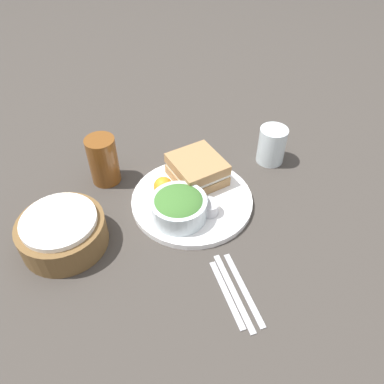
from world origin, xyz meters
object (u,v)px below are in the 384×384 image
salad_bowl (179,206)px  bread_basket (62,232)px  sandwich (197,169)px  knife (235,291)px  water_glass (272,145)px  dressing_cup (209,208)px  spoon (227,294)px  fork (243,288)px  drink_glass (103,160)px  plate (192,200)px

salad_bowl → bread_basket: size_ratio=0.69×
bread_basket → sandwich: bearing=-74.1°
bread_basket → knife: bearing=-126.8°
water_glass → dressing_cup: bearing=122.5°
salad_bowl → sandwich: bearing=-36.6°
dressing_cup → bread_basket: bread_basket is taller
salad_bowl → dressing_cup: bearing=-99.4°
knife → salad_bowl: bearing=-167.7°
spoon → fork: bearing=90.0°
drink_glass → salad_bowl: bearing=-144.8°
sandwich → knife: (-0.32, 0.03, -0.04)m
bread_basket → spoon: size_ratio=1.18×
sandwich → bread_basket: 0.35m
bread_basket → water_glass: (0.12, -0.56, 0.01)m
salad_bowl → spoon: (-0.22, -0.03, -0.04)m
dressing_cup → knife: dressing_cup is taller
salad_bowl → spoon: 0.22m
dressing_cup → drink_glass: 0.29m
plate → dressing_cup: bearing=-158.5°
plate → spoon: (-0.26, 0.01, -0.00)m
dressing_cup → water_glass: (0.15, -0.23, 0.02)m
sandwich → fork: size_ratio=0.85×
sandwich → fork: sandwich is taller
plate → knife: plate is taller
drink_glass → water_glass: size_ratio=1.26×
sandwich → spoon: bearing=171.5°
sandwich → water_glass: water_glass is taller
drink_glass → fork: bearing=-153.4°
knife → drink_glass: bearing=-156.2°
dressing_cup → spoon: 0.21m
bread_basket → drink_glass: bearing=-32.9°
plate → bread_basket: (-0.03, 0.30, 0.03)m
salad_bowl → dressing_cup: (-0.01, -0.07, -0.02)m
plate → dressing_cup: dressing_cup is taller
fork → sandwich: bearing=177.0°
plate → knife: size_ratio=1.60×
fork → spoon: same height
salad_bowl → drink_glass: drink_glass is taller
drink_glass → bread_basket: bearing=147.1°
drink_glass → water_glass: (-0.06, -0.44, -0.01)m
plate → drink_glass: size_ratio=2.31×
fork → drink_glass: bearing=-154.2°
dressing_cup → spoon: (-0.20, 0.04, -0.03)m
dressing_cup → bread_basket: bearing=85.8°
knife → sandwich: bearing=173.9°
plate → knife: (-0.26, -0.00, -0.00)m
drink_glass → bread_basket: 0.22m
plate → water_glass: size_ratio=2.91×
bread_basket → knife: (-0.23, -0.31, -0.04)m
plate → sandwich: bearing=-28.4°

